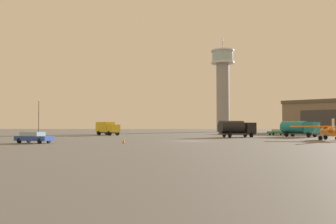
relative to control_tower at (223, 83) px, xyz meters
name	(u,v)px	position (x,y,z in m)	size (l,w,h in m)	color
ground_plane	(191,141)	(-12.94, -79.13, -17.88)	(400.00, 400.00, 0.00)	#60605E
control_tower	(223,83)	(0.00, 0.00, 0.00)	(8.41, 8.41, 33.87)	gray
hangar	(333,117)	(34.24, -11.85, -12.70)	(33.73, 32.25, 10.33)	#7A6B56
airplane_orange	(329,130)	(7.14, -75.79, -16.44)	(10.47, 8.18, 3.08)	orange
truck_fuel_tanker_black	(236,128)	(-4.37, -63.21, -16.18)	(7.12, 4.64, 3.04)	#38383D
truck_box_yellow	(107,128)	(-31.31, -50.08, -16.23)	(6.41, 6.59, 2.99)	#38383D
truck_fuel_tanker_teal	(299,128)	(8.00, -59.90, -16.17)	(6.39, 6.89, 3.02)	#38383D
car_blue	(34,137)	(-31.89, -86.90, -17.14)	(4.65, 3.01, 1.37)	#2847A8
car_green	(277,132)	(7.15, -47.27, -17.14)	(4.47, 2.90, 1.37)	#287A42
light_post_east	(39,114)	(-53.71, -34.46, -12.38)	(0.44, 0.44, 9.31)	#38383D
traffic_cone_near_left	(124,140)	(-21.21, -85.91, -17.54)	(0.36, 0.36, 0.68)	black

